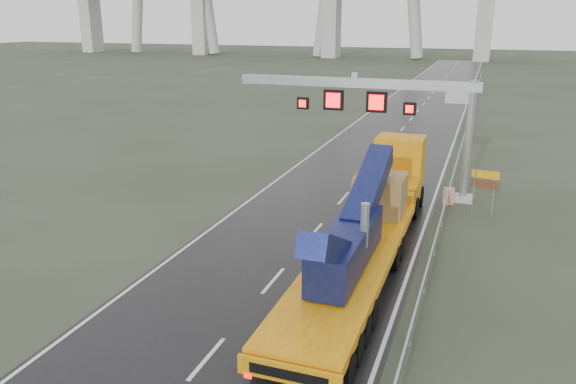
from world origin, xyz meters
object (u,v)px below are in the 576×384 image
at_px(heavy_haul_truck, 374,211).
at_px(striped_barrier, 448,196).
at_px(exit_sign_pair, 485,183).
at_px(sign_gantry, 388,104).

height_order(heavy_haul_truck, striped_barrier, heavy_haul_truck).
distance_m(heavy_haul_truck, exit_sign_pair, 8.40).
height_order(sign_gantry, striped_barrier, sign_gantry).
bearing_deg(sign_gantry, heavy_haul_truck, -82.97).
distance_m(sign_gantry, heavy_haul_truck, 9.82).
relative_size(sign_gantry, striped_barrier, 14.83).
height_order(heavy_haul_truck, exit_sign_pair, heavy_haul_truck).
bearing_deg(striped_barrier, sign_gantry, 145.34).
height_order(exit_sign_pair, striped_barrier, exit_sign_pair).
bearing_deg(exit_sign_pair, striped_barrier, 157.40).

